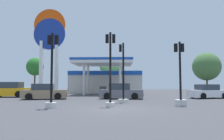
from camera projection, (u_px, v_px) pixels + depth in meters
name	position (u px, v px, depth m)	size (l,w,h in m)	color
ground_plane	(116.00, 109.00, 12.07)	(90.00, 90.00, 0.00)	#47474C
gas_station	(106.00, 80.00, 33.32)	(11.16, 12.47, 4.65)	beige
station_pole_sign	(49.00, 39.00, 30.20)	(4.59, 0.56, 12.36)	white
car_0	(10.00, 90.00, 22.71)	(4.70, 2.30, 1.65)	black
car_1	(45.00, 92.00, 19.64)	(4.35, 2.55, 1.46)	black
car_2	(208.00, 92.00, 20.74)	(4.18, 2.63, 1.39)	black
car_3	(121.00, 92.00, 20.08)	(4.26, 2.13, 1.48)	black
traffic_signal_0	(110.00, 73.00, 13.54)	(0.65, 0.66, 4.83)	silver
traffic_signal_1	(52.00, 79.00, 12.59)	(0.66, 0.69, 4.55)	silver
traffic_signal_2	(123.00, 86.00, 16.04)	(0.82, 0.82, 4.64)	silver
traffic_signal_3	(180.00, 86.00, 13.97)	(0.77, 0.77, 4.31)	silver
tree_0	(35.00, 67.00, 39.14)	(3.15, 3.15, 6.37)	brown
tree_1	(111.00, 66.00, 39.14)	(4.34, 4.34, 6.57)	brown
tree_2	(207.00, 67.00, 36.52)	(4.78, 4.78, 6.92)	brown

